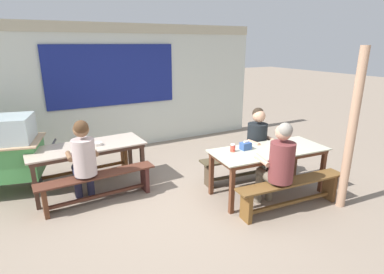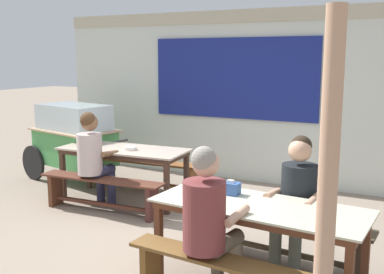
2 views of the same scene
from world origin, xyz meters
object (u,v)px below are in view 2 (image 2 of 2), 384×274
object	(u,v)px
dining_table_near	(259,213)
food_cart	(74,137)
dining_table_far	(124,154)
soup_bowl	(130,148)
person_near_front	(209,216)
bench_far_back	(144,170)
person_left_back_turned	(93,154)
tissue_box	(231,188)
bench_near_back	(281,231)
condiment_jar	(209,185)
bench_far_front	(101,190)
person_right_near_table	(297,195)
wooden_support_post	(327,196)

from	to	relation	value
dining_table_near	food_cart	size ratio (longest dim) A/B	1.01
dining_table_far	soup_bowl	xyz separation A→B (m)	(0.14, -0.06, 0.10)
person_near_front	dining_table_near	bearing A→B (deg)	61.28
food_cart	bench_far_back	bearing A→B (deg)	2.25
person_left_back_turned	tissue_box	distance (m)	2.36
dining_table_far	tissue_box	world-z (taller)	tissue_box
bench_near_back	soup_bowl	xyz separation A→B (m)	(-2.30, 0.89, 0.44)
dining_table_near	person_near_front	world-z (taller)	person_near_front
condiment_jar	soup_bowl	xyz separation A→B (m)	(-1.71, 1.26, -0.03)
food_cart	person_near_front	distance (m)	4.21
bench_far_front	tissue_box	bearing A→B (deg)	-20.88
bench_near_back	person_right_near_table	size ratio (longest dim) A/B	1.38
soup_bowl	tissue_box	bearing A→B (deg)	-33.40
condiment_jar	person_near_front	bearing A→B (deg)	-65.86
soup_bowl	bench_far_front	bearing A→B (deg)	-103.48
bench_far_front	person_right_near_table	distance (m)	2.65
bench_far_back	condiment_jar	xyz separation A→B (m)	(1.88, -1.86, 0.48)
dining_table_far	bench_far_back	world-z (taller)	dining_table_far
dining_table_far	tissue_box	distance (m)	2.47
dining_table_far	dining_table_near	distance (m)	2.82
person_left_back_turned	tissue_box	world-z (taller)	person_left_back_turned
food_cart	person_right_near_table	size ratio (longest dim) A/B	1.46
dining_table_near	bench_far_front	size ratio (longest dim) A/B	1.08
person_left_back_turned	soup_bowl	bearing A→B (deg)	58.15
dining_table_near	bench_far_back	xyz separation A→B (m)	(-2.42, 2.04, -0.35)
food_cart	bench_near_back	bearing A→B (deg)	-21.24
bench_near_back	wooden_support_post	bearing A→B (deg)	-65.19
tissue_box	person_right_near_table	bearing A→B (deg)	30.13
bench_far_front	person_right_near_table	world-z (taller)	person_right_near_table
bench_far_back	person_right_near_table	xyz separation A→B (m)	(2.62, -1.57, 0.41)
bench_near_back	bench_far_front	bearing A→B (deg)	170.55
bench_far_back	condiment_jar	distance (m)	2.69
dining_table_near	soup_bowl	xyz separation A→B (m)	(-2.25, 1.44, 0.09)
food_cart	soup_bowl	xyz separation A→B (m)	(1.42, -0.55, 0.04)
person_right_near_table	wooden_support_post	world-z (taller)	wooden_support_post
dining_table_near	bench_far_back	world-z (taller)	dining_table_near
food_cart	tissue_box	world-z (taller)	food_cart
dining_table_far	bench_far_back	size ratio (longest dim) A/B	1.00
food_cart	person_right_near_table	xyz separation A→B (m)	(3.88, -1.52, 0.00)
dining_table_near	tissue_box	xyz separation A→B (m)	(-0.32, 0.17, 0.13)
bench_far_front	condiment_jar	bearing A→B (deg)	-22.70
dining_table_near	person_left_back_turned	xyz separation A→B (m)	(-2.52, 1.00, 0.07)
dining_table_far	soup_bowl	world-z (taller)	soup_bowl
food_cart	soup_bowl	distance (m)	1.53
food_cart	wooden_support_post	distance (m)	5.20
dining_table_far	person_left_back_turned	size ratio (longest dim) A/B	1.41
person_near_front	wooden_support_post	distance (m)	1.07
bench_near_back	wooden_support_post	size ratio (longest dim) A/B	0.77
bench_far_back	tissue_box	bearing A→B (deg)	-41.76
person_right_near_table	soup_bowl	size ratio (longest dim) A/B	7.38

